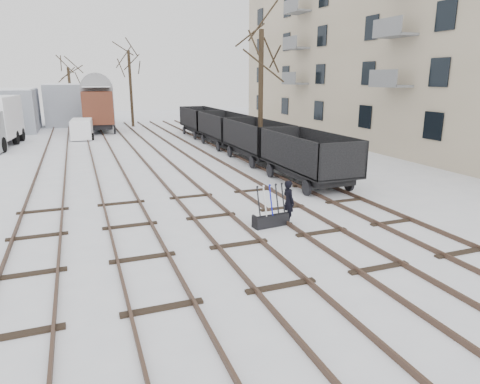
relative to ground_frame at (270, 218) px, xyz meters
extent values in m
plane|color=white|center=(-1.67, -1.27, -0.28)|extent=(120.00, 120.00, 0.00)
cube|color=black|center=(-8.39, 12.73, -0.21)|extent=(0.07, 52.00, 0.15)
cube|color=black|center=(-6.96, 12.73, -0.21)|extent=(0.07, 52.00, 0.15)
cube|color=black|center=(-7.67, 0.73, -0.26)|extent=(1.90, 0.20, 0.08)
cube|color=black|center=(-5.39, 12.73, -0.21)|extent=(0.07, 52.00, 0.15)
cube|color=black|center=(-3.96, 12.73, -0.21)|extent=(0.07, 52.00, 0.15)
cube|color=black|center=(-4.67, 0.73, -0.26)|extent=(1.90, 0.20, 0.08)
cube|color=black|center=(-2.39, 12.73, -0.21)|extent=(0.07, 52.00, 0.15)
cube|color=black|center=(-0.96, 12.73, -0.21)|extent=(0.07, 52.00, 0.15)
cube|color=black|center=(-1.67, 0.73, -0.26)|extent=(1.90, 0.20, 0.08)
cube|color=black|center=(0.61, 12.73, -0.21)|extent=(0.07, 52.00, 0.15)
cube|color=black|center=(2.04, 12.73, -0.21)|extent=(0.07, 52.00, 0.15)
cube|color=black|center=(1.33, 0.73, -0.26)|extent=(1.90, 0.20, 0.08)
cube|color=black|center=(3.61, 12.73, -0.21)|extent=(0.07, 52.00, 0.15)
cube|color=black|center=(5.04, 12.73, -0.21)|extent=(0.07, 52.00, 0.15)
cube|color=black|center=(4.33, 0.73, -0.26)|extent=(1.90, 0.20, 0.08)
cube|color=beige|center=(18.33, 12.73, 7.72)|extent=(10.00, 45.00, 16.00)
cube|color=#959BA8|center=(-5.67, 38.73, 1.92)|extent=(7.00, 6.00, 4.40)
cube|color=white|center=(-5.67, 38.73, 4.17)|extent=(6.86, 5.88, 0.10)
cube|color=black|center=(0.00, 0.00, -0.06)|extent=(1.34, 0.57, 0.44)
cube|color=black|center=(0.00, 0.00, 0.18)|extent=(1.33, 0.45, 0.06)
cube|color=white|center=(0.00, 0.00, 0.22)|extent=(1.27, 0.40, 0.03)
cylinder|color=black|center=(-0.50, -0.06, 0.67)|extent=(0.09, 0.32, 1.08)
cylinder|color=silver|center=(-0.25, -0.03, 0.67)|extent=(0.09, 0.32, 1.08)
cylinder|color=#0B1199|center=(0.00, 0.00, 0.67)|extent=(0.09, 0.32, 1.08)
cylinder|color=black|center=(0.25, 0.03, 0.67)|extent=(0.09, 0.32, 1.08)
cylinder|color=black|center=(0.50, 0.06, 0.67)|extent=(0.09, 0.32, 1.08)
imported|color=black|center=(0.75, 0.10, 0.51)|extent=(0.44, 0.61, 1.58)
cube|color=black|center=(4.33, 5.08, 0.38)|extent=(1.95, 5.37, 0.41)
cube|color=black|center=(4.33, 5.08, 0.58)|extent=(2.44, 6.10, 0.12)
cube|color=black|center=(3.16, 5.08, 1.39)|extent=(0.10, 6.10, 1.63)
cube|color=black|center=(5.50, 5.08, 1.39)|extent=(0.10, 6.10, 1.63)
cube|color=white|center=(4.33, 5.08, 0.68)|extent=(2.20, 5.86, 0.06)
cylinder|color=black|center=(3.21, 3.13, 0.07)|extent=(0.12, 0.71, 0.71)
cylinder|color=black|center=(5.45, 7.03, 0.07)|extent=(0.12, 0.71, 0.71)
cube|color=black|center=(4.33, 11.48, 0.38)|extent=(1.95, 5.37, 0.41)
cube|color=black|center=(4.33, 11.48, 0.58)|extent=(2.44, 6.10, 0.12)
cube|color=black|center=(3.16, 11.48, 1.39)|extent=(0.10, 6.10, 1.63)
cube|color=black|center=(5.50, 11.48, 1.39)|extent=(0.10, 6.10, 1.63)
cube|color=white|center=(4.33, 11.48, 0.68)|extent=(2.20, 5.86, 0.06)
cylinder|color=black|center=(3.21, 9.53, 0.07)|extent=(0.12, 0.71, 0.71)
cylinder|color=black|center=(5.45, 13.43, 0.07)|extent=(0.12, 0.71, 0.71)
cube|color=black|center=(4.33, 17.88, 0.38)|extent=(1.95, 5.37, 0.41)
cube|color=black|center=(4.33, 17.88, 0.58)|extent=(2.44, 6.10, 0.12)
cube|color=black|center=(3.16, 17.88, 1.39)|extent=(0.10, 6.10, 1.63)
cube|color=black|center=(5.50, 17.88, 1.39)|extent=(0.10, 6.10, 1.63)
cube|color=white|center=(4.33, 17.88, 0.68)|extent=(2.20, 5.86, 0.06)
cylinder|color=black|center=(3.21, 15.93, 0.07)|extent=(0.12, 0.71, 0.71)
cylinder|color=black|center=(5.45, 19.83, 0.07)|extent=(0.12, 0.71, 0.71)
cube|color=black|center=(4.33, 24.28, 0.38)|extent=(1.95, 5.37, 0.41)
cube|color=black|center=(4.33, 24.28, 0.58)|extent=(2.44, 6.10, 0.12)
cube|color=black|center=(3.16, 24.28, 1.39)|extent=(0.10, 6.10, 1.63)
cube|color=black|center=(5.50, 24.28, 1.39)|extent=(0.10, 6.10, 1.63)
cube|color=white|center=(4.33, 24.28, 0.68)|extent=(2.20, 5.86, 0.06)
cylinder|color=black|center=(3.21, 22.33, 0.07)|extent=(0.12, 0.71, 0.71)
cylinder|color=black|center=(5.45, 26.23, 0.07)|extent=(0.12, 0.71, 0.71)
cube|color=black|center=(-4.06, 30.62, 0.45)|extent=(2.45, 5.10, 0.45)
cube|color=#4D2517|center=(-4.06, 30.62, 2.15)|extent=(3.03, 5.80, 2.94)
cube|color=white|center=(-4.06, 30.62, 4.02)|extent=(2.74, 5.51, 0.05)
cylinder|color=black|center=(-5.31, 28.81, 0.11)|extent=(0.14, 0.79, 0.79)
cylinder|color=black|center=(-2.82, 32.43, 0.11)|extent=(0.14, 0.79, 0.79)
cylinder|color=black|center=(-10.82, 26.75, 0.26)|extent=(0.33, 1.09, 1.09)
cube|color=white|center=(-5.74, 26.24, 0.58)|extent=(1.94, 3.91, 1.55)
cube|color=white|center=(-5.74, 26.24, 1.37)|extent=(1.89, 3.82, 0.03)
cylinder|color=black|center=(-6.51, 25.03, 0.02)|extent=(0.19, 0.60, 0.60)
cylinder|color=black|center=(-4.96, 27.44, 0.02)|extent=(0.19, 0.60, 0.60)
cylinder|color=black|center=(4.56, 11.49, 3.65)|extent=(0.30, 0.30, 7.87)
cylinder|color=black|center=(-6.46, 39.55, 2.83)|extent=(0.30, 0.30, 6.22)
cylinder|color=black|center=(-0.43, 34.50, 3.65)|extent=(0.30, 0.30, 7.86)
camera|label=1|loc=(-6.11, -13.06, 4.82)|focal=32.00mm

